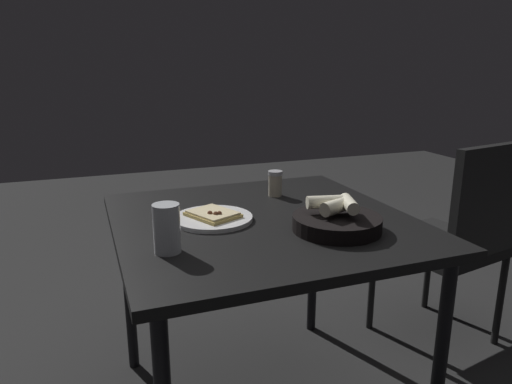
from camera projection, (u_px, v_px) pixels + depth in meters
name	position (u px, v px, depth m)	size (l,w,h in m)	color
dining_table	(262.00, 237.00, 1.54)	(0.92, 0.93, 0.71)	black
pizza_plate	(213.00, 217.00, 1.50)	(0.25, 0.25, 0.04)	white
bread_basket	(337.00, 221.00, 1.40)	(0.26, 0.26, 0.10)	black
beer_glass	(167.00, 231.00, 1.23)	(0.07, 0.07, 0.13)	silver
pepper_shaker	(275.00, 185.00, 1.77)	(0.05, 0.05, 0.09)	#BFB299
chair_near	(458.00, 233.00, 1.95)	(0.51, 0.51, 0.90)	black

